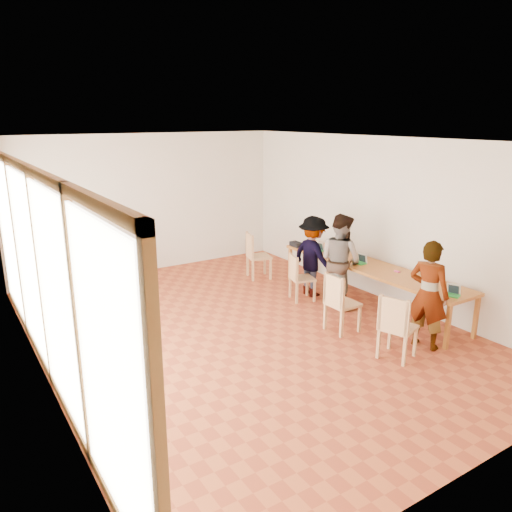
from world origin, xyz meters
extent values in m
plane|color=#AD5029|center=(0.00, 0.00, 0.00)|extent=(8.00, 8.00, 0.00)
cube|color=beige|center=(0.00, 4.00, 1.50)|extent=(6.00, 0.10, 3.00)
cube|color=beige|center=(0.00, -4.00, 1.50)|extent=(6.00, 0.10, 3.00)
cube|color=beige|center=(3.00, 0.00, 1.50)|extent=(0.10, 8.00, 3.00)
cube|color=white|center=(-2.96, 0.00, 1.50)|extent=(0.10, 8.00, 3.00)
cube|color=white|center=(0.00, 0.00, 3.02)|extent=(6.00, 8.00, 0.04)
cube|color=#B36F27|center=(2.50, -0.23, 0.72)|extent=(0.80, 4.00, 0.05)
cube|color=#B36F27|center=(2.16, -2.17, 0.35)|extent=(0.06, 0.06, 0.70)
cube|color=#B36F27|center=(2.16, 1.71, 0.35)|extent=(0.06, 0.06, 0.70)
cube|color=#B36F27|center=(2.84, -2.17, 0.35)|extent=(0.06, 0.06, 0.70)
cube|color=#B36F27|center=(2.84, 1.71, 0.35)|extent=(0.06, 0.06, 0.70)
cube|color=#B36F27|center=(-1.23, 3.20, 0.72)|extent=(0.90, 0.90, 0.05)
cube|color=#B36F27|center=(-1.62, 2.81, 0.35)|extent=(0.05, 0.05, 0.70)
cube|color=#B36F27|center=(-1.62, 3.59, 0.35)|extent=(0.05, 0.05, 0.70)
cube|color=#B36F27|center=(-0.84, 2.81, 0.35)|extent=(0.05, 0.05, 0.70)
cube|color=#B36F27|center=(-0.84, 3.59, 0.35)|extent=(0.05, 0.05, 0.70)
cube|color=tan|center=(1.34, -1.95, 0.46)|extent=(0.57, 0.57, 0.04)
cube|color=tan|center=(1.14, -2.02, 0.72)|extent=(0.19, 0.44, 0.47)
cube|color=tan|center=(1.32, -0.84, 0.46)|extent=(0.45, 0.45, 0.04)
cube|color=tan|center=(1.11, -0.84, 0.72)|extent=(0.05, 0.45, 0.47)
cube|color=tan|center=(1.65, 0.63, 0.42)|extent=(0.50, 0.50, 0.04)
cube|color=tan|center=(1.47, 0.68, 0.65)|extent=(0.15, 0.40, 0.43)
cube|color=tan|center=(1.69, 2.19, 0.47)|extent=(0.56, 0.56, 0.04)
cube|color=tan|center=(1.49, 2.24, 0.73)|extent=(0.16, 0.45, 0.48)
cube|color=tan|center=(-1.97, 2.03, 0.39)|extent=(0.45, 0.45, 0.04)
cube|color=tan|center=(-1.80, 1.99, 0.61)|extent=(0.12, 0.38, 0.40)
imported|color=gray|center=(1.96, -1.93, 0.82)|extent=(0.55, 0.69, 1.64)
imported|color=gray|center=(2.04, 0.05, 0.85)|extent=(0.71, 0.88, 1.70)
imported|color=gray|center=(1.98, 0.74, 0.77)|extent=(0.64, 1.03, 1.54)
cube|color=green|center=(2.38, -2.03, 0.76)|extent=(0.22, 0.26, 0.02)
cube|color=white|center=(2.45, -2.01, 0.84)|extent=(0.13, 0.21, 0.18)
cube|color=green|center=(2.43, -0.04, 0.76)|extent=(0.17, 0.23, 0.02)
cube|color=white|center=(2.50, -0.03, 0.84)|extent=(0.08, 0.20, 0.18)
cube|color=green|center=(2.35, 1.06, 0.76)|extent=(0.15, 0.21, 0.02)
cube|color=white|center=(2.43, 1.06, 0.84)|extent=(0.06, 0.20, 0.18)
imported|color=yellow|center=(2.62, -1.88, 0.80)|extent=(0.15, 0.15, 0.10)
cylinder|color=#1A7223|center=(2.29, 0.17, 0.89)|extent=(0.07, 0.07, 0.28)
cylinder|color=silver|center=(2.24, 0.56, 0.80)|extent=(0.07, 0.07, 0.09)
cylinder|color=white|center=(2.27, 0.21, 0.78)|extent=(0.08, 0.08, 0.06)
cube|color=#F63983|center=(2.62, -0.76, 0.76)|extent=(0.05, 0.10, 0.01)
cube|color=black|center=(2.21, 1.59, 0.80)|extent=(0.16, 0.26, 0.09)
camera|label=1|loc=(-3.88, -6.33, 3.34)|focal=35.00mm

